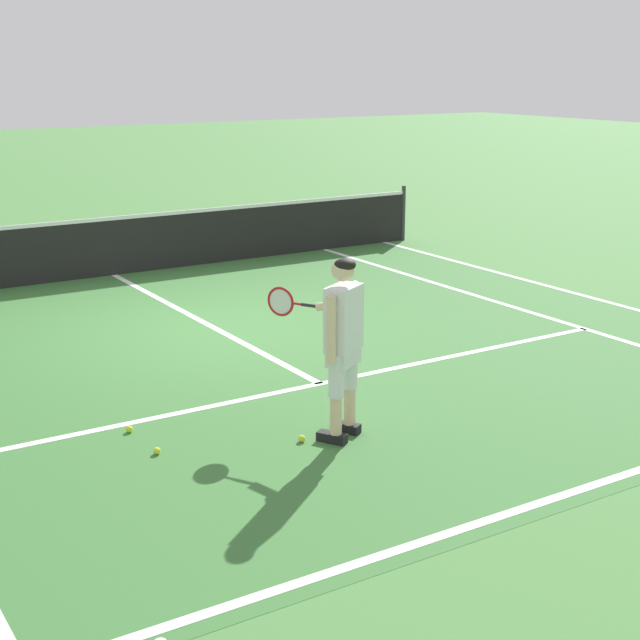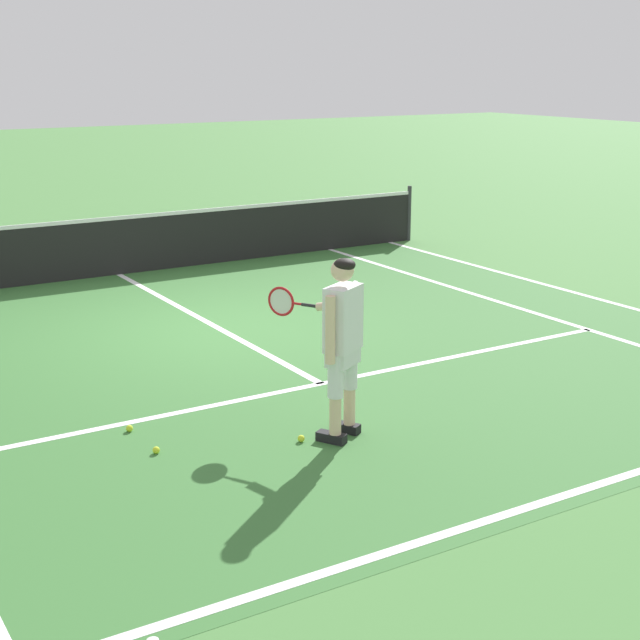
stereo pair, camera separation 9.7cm
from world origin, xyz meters
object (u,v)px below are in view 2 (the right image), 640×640
at_px(tennis_player, 341,336).
at_px(tennis_ball_mid_court, 129,428).
at_px(tennis_ball_near_feet, 156,450).
at_px(tennis_ball_by_baseline, 301,439).

relative_size(tennis_player, tennis_ball_mid_court, 25.95).
xyz_separation_m(tennis_ball_near_feet, tennis_ball_mid_court, (-0.02, 0.62, 0.00)).
xyz_separation_m(tennis_player, tennis_ball_mid_court, (-1.64, 1.15, -0.96)).
bearing_deg(tennis_player, tennis_ball_mid_court, 144.84).
height_order(tennis_player, tennis_ball_mid_court, tennis_player).
bearing_deg(tennis_player, tennis_ball_by_baseline, 166.65).
distance_m(tennis_player, tennis_ball_mid_court, 2.22).
bearing_deg(tennis_ball_by_baseline, tennis_ball_near_feet, 160.28).
bearing_deg(tennis_ball_mid_court, tennis_ball_near_feet, -88.01).
relative_size(tennis_ball_near_feet, tennis_ball_by_baseline, 1.00).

